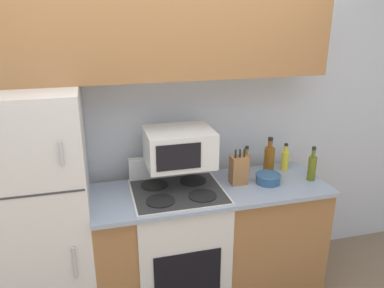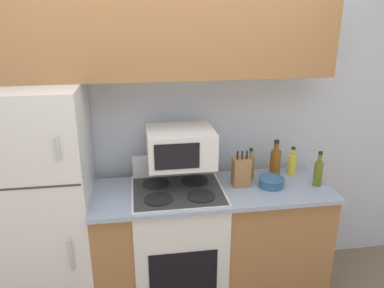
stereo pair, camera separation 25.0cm
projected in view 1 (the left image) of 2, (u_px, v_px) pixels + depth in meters
wall_back at (157, 128)px, 2.86m from camera, size 8.00×0.05×2.55m
lower_cabinets at (210, 242)px, 2.84m from camera, size 1.69×0.60×0.93m
refrigerator at (42, 215)px, 2.47m from camera, size 0.63×0.67×1.69m
upper_cabinets at (159, 35)px, 2.44m from camera, size 2.31×0.36×0.56m
stove at (178, 246)px, 2.76m from camera, size 0.64×0.58×1.10m
microwave at (179, 147)px, 2.60m from camera, size 0.46×0.38×0.25m
knife_block at (239, 170)px, 2.71m from camera, size 0.12×0.10×0.27m
bowl at (268, 178)px, 2.73m from camera, size 0.19×0.19×0.07m
bottle_cooking_spray at (285, 160)px, 2.95m from camera, size 0.06×0.06×0.22m
bottle_whiskey at (269, 158)px, 2.91m from camera, size 0.08×0.08×0.28m
bottle_olive_oil at (312, 167)px, 2.76m from camera, size 0.06×0.06×0.26m
bottle_vinegar at (246, 164)px, 2.83m from camera, size 0.06×0.06×0.24m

